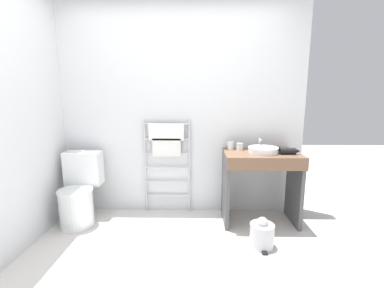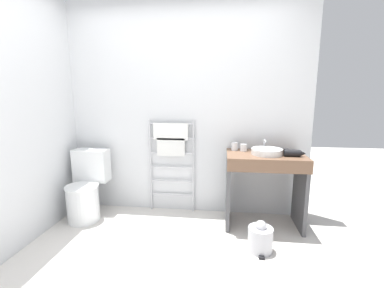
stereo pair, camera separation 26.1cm
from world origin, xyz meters
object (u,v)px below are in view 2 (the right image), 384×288
(hair_dryer, at_px, (293,153))
(cup_near_edge, at_px, (244,147))
(towel_radiator, at_px, (171,147))
(cup_near_wall, at_px, (235,146))
(toilet, at_px, (86,189))
(sink_basin, at_px, (267,151))
(trash_bin, at_px, (260,238))

(hair_dryer, bearing_deg, cup_near_edge, 157.11)
(towel_radiator, height_order, cup_near_wall, towel_radiator)
(towel_radiator, bearing_deg, toilet, -163.30)
(towel_radiator, xyz_separation_m, hair_dryer, (1.36, -0.31, 0.02))
(cup_near_wall, xyz_separation_m, hair_dryer, (0.59, -0.24, -0.01))
(sink_basin, relative_size, cup_near_edge, 3.97)
(hair_dryer, height_order, trash_bin, hair_dryer)
(cup_near_wall, xyz_separation_m, cup_near_edge, (0.10, -0.03, -0.00))
(sink_basin, height_order, trash_bin, sink_basin)
(cup_near_wall, bearing_deg, cup_near_edge, -16.35)
(trash_bin, bearing_deg, cup_near_edge, 101.51)
(sink_basin, relative_size, hair_dryer, 1.48)
(toilet, xyz_separation_m, hair_dryer, (2.34, -0.02, 0.50))
(toilet, distance_m, sink_basin, 2.14)
(cup_near_wall, distance_m, trash_bin, 1.03)
(towel_radiator, relative_size, sink_basin, 3.56)
(toilet, bearing_deg, cup_near_edge, 5.78)
(towel_radiator, xyz_separation_m, cup_near_wall, (0.76, -0.08, 0.03))
(toilet, bearing_deg, hair_dryer, -0.52)
(sink_basin, xyz_separation_m, cup_near_wall, (-0.33, 0.18, 0.01))
(cup_near_edge, bearing_deg, hair_dryer, -22.89)
(toilet, bearing_deg, trash_bin, -13.20)
(cup_near_edge, distance_m, hair_dryer, 0.53)
(cup_near_edge, bearing_deg, sink_basin, -33.40)
(towel_radiator, xyz_separation_m, sink_basin, (1.10, -0.26, 0.02))
(toilet, relative_size, cup_near_edge, 9.92)
(toilet, relative_size, hair_dryer, 3.71)
(towel_radiator, height_order, hair_dryer, towel_radiator)
(sink_basin, xyz_separation_m, hair_dryer, (0.26, -0.05, 0.00))
(cup_near_edge, height_order, hair_dryer, cup_near_edge)
(trash_bin, bearing_deg, towel_radiator, 142.81)
(towel_radiator, distance_m, cup_near_wall, 0.77)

